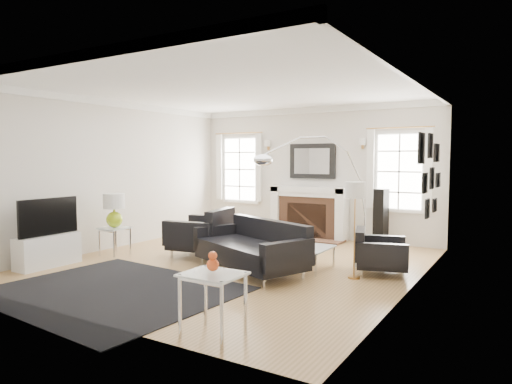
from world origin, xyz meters
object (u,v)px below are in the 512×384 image
Objects in this scene: fireplace at (309,213)px; armchair_right at (378,253)px; armchair_left at (203,234)px; arc_floor_lamp at (315,195)px; coffee_table at (304,249)px; gourd_lamp at (114,208)px; sofa at (253,249)px.

armchair_right is at bearing -46.03° from fireplace.
arc_floor_lamp is at bearing 5.45° from armchair_left.
gourd_lamp is (-3.28, -0.84, 0.53)m from coffee_table.
coffee_table is at bearing -66.78° from fireplace.
armchair_right is at bearing 26.50° from sofa.
sofa reaches higher than armchair_right.
coffee_table is 3.43m from gourd_lamp.
fireplace is at bearing 116.68° from arc_floor_lamp.
armchair_right is at bearing 14.56° from gourd_lamp.
arc_floor_lamp is (-0.94, -0.17, 0.85)m from armchair_right.
gourd_lamp reaches higher than armchair_left.
arc_floor_lamp reaches higher than armchair_left.
fireplace is 3.10m from armchair_right.
armchair_left is 1.19× the size of armchair_right.
fireplace is 2.19× the size of coffee_table.
fireplace reaches higher than coffee_table.
gourd_lamp is at bearing -150.82° from armchair_left.
coffee_table is at bearing -164.68° from armchair_right.
gourd_lamp is at bearing -164.24° from arc_floor_lamp.
arc_floor_lamp reaches higher than coffee_table.
armchair_left is 2.18m from arc_floor_lamp.
arc_floor_lamp is at bearing -63.32° from fireplace.
fireplace is 1.74× the size of armchair_right.
sofa is 0.99× the size of arc_floor_lamp.
gourd_lamp is (-2.69, -0.30, 0.50)m from sofa.
sofa is 0.80m from coffee_table.
armchair_left is at bearing -177.89° from coffee_table.
arc_floor_lamp is (0.12, 0.12, 0.84)m from coffee_table.
armchair_left is 3.00m from armchair_right.
arc_floor_lamp is at bearing -169.85° from armchair_right.
armchair_right reaches higher than coffee_table.
fireplace is 0.80× the size of arc_floor_lamp.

